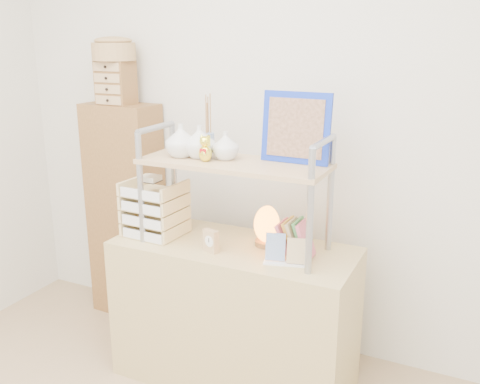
{
  "coord_description": "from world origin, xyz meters",
  "views": [
    {
      "loc": [
        1.08,
        -0.99,
        1.74
      ],
      "look_at": [
        0.03,
        1.2,
        1.03
      ],
      "focal_mm": 40.0,
      "sensor_mm": 36.0,
      "label": 1
    }
  ],
  "objects_px": {
    "desk": "(234,314)",
    "letter_tray": "(153,212)",
    "salt_lamp": "(267,225)",
    "cabinet": "(126,212)"
  },
  "relations": [
    {
      "from": "desk",
      "to": "salt_lamp",
      "type": "height_order",
      "value": "salt_lamp"
    },
    {
      "from": "letter_tray",
      "to": "salt_lamp",
      "type": "relative_size",
      "value": 1.57
    },
    {
      "from": "desk",
      "to": "letter_tray",
      "type": "height_order",
      "value": "letter_tray"
    },
    {
      "from": "cabinet",
      "to": "salt_lamp",
      "type": "height_order",
      "value": "cabinet"
    },
    {
      "from": "desk",
      "to": "letter_tray",
      "type": "xyz_separation_m",
      "value": [
        -0.43,
        -0.05,
        0.5
      ]
    },
    {
      "from": "salt_lamp",
      "to": "letter_tray",
      "type": "bearing_deg",
      "value": -168.29
    },
    {
      "from": "desk",
      "to": "cabinet",
      "type": "bearing_deg",
      "value": 158.42
    },
    {
      "from": "salt_lamp",
      "to": "cabinet",
      "type": "bearing_deg",
      "value": 164.45
    },
    {
      "from": "desk",
      "to": "letter_tray",
      "type": "distance_m",
      "value": 0.66
    },
    {
      "from": "letter_tray",
      "to": "salt_lamp",
      "type": "distance_m",
      "value": 0.59
    }
  ]
}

